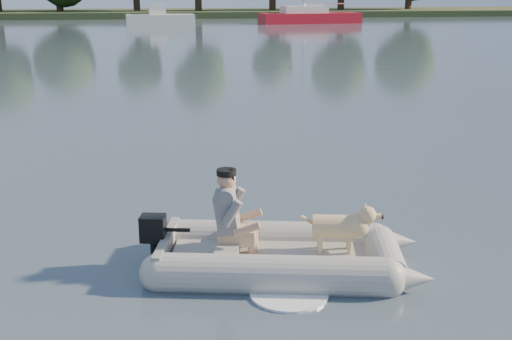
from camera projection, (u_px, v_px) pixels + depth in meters
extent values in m
plane|color=slate|center=(250.00, 278.00, 6.82)|extent=(160.00, 160.00, 0.00)
cube|color=#47512D|center=(161.00, 14.00, 65.61)|extent=(160.00, 12.00, 0.70)
cylinder|color=#332316|center=(59.00, 2.00, 63.15)|extent=(0.70, 0.70, 2.94)
cylinder|color=#332316|center=(272.00, 0.00, 65.43)|extent=(0.70, 0.70, 3.21)
cube|color=#AF1421|center=(310.00, 19.00, 53.25)|extent=(8.56, 3.39, 1.04)
cube|color=white|center=(304.00, 10.00, 52.90)|extent=(3.83, 2.26, 0.62)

